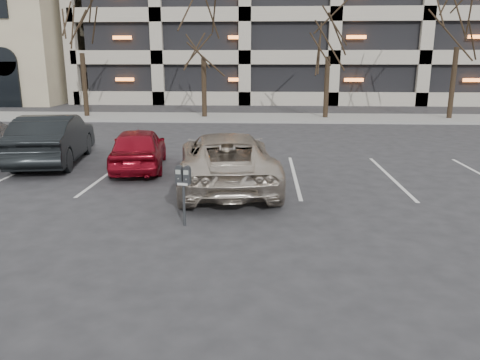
{
  "coord_description": "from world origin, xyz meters",
  "views": [
    {
      "loc": [
        0.48,
        -11.23,
        3.34
      ],
      "look_at": [
        -0.0,
        -1.95,
        0.94
      ],
      "focal_mm": 35.0,
      "sensor_mm": 36.0,
      "label": 1
    }
  ],
  "objects_px": {
    "parking_meter": "(183,181)",
    "car_dark": "(53,139)",
    "car_red": "(139,148)",
    "tree_c": "(330,16)",
    "tree_b": "(203,20)",
    "tree_d": "(462,0)",
    "tree_a": "(79,12)",
    "suv_silver": "(226,160)"
  },
  "relations": [
    {
      "from": "tree_a",
      "to": "tree_c",
      "type": "xyz_separation_m",
      "value": [
        14.0,
        0.0,
        -0.32
      ]
    },
    {
      "from": "tree_b",
      "to": "parking_meter",
      "type": "xyz_separation_m",
      "value": [
        1.86,
        -18.13,
        -4.51
      ]
    },
    {
      "from": "parking_meter",
      "to": "car_red",
      "type": "xyz_separation_m",
      "value": [
        -2.27,
        5.06,
        -0.3
      ]
    },
    {
      "from": "parking_meter",
      "to": "car_dark",
      "type": "height_order",
      "value": "car_dark"
    },
    {
      "from": "tree_a",
      "to": "car_red",
      "type": "relative_size",
      "value": 2.12
    },
    {
      "from": "tree_c",
      "to": "car_dark",
      "type": "height_order",
      "value": "tree_c"
    },
    {
      "from": "tree_d",
      "to": "parking_meter",
      "type": "xyz_separation_m",
      "value": [
        -12.14,
        -18.13,
        -5.48
      ]
    },
    {
      "from": "car_red",
      "to": "tree_c",
      "type": "bearing_deg",
      "value": -128.65
    },
    {
      "from": "tree_d",
      "to": "car_red",
      "type": "distance_m",
      "value": 20.3
    },
    {
      "from": "tree_a",
      "to": "suv_silver",
      "type": "bearing_deg",
      "value": -57.73
    },
    {
      "from": "tree_c",
      "to": "tree_d",
      "type": "height_order",
      "value": "tree_d"
    },
    {
      "from": "tree_c",
      "to": "car_red",
      "type": "distance_m",
      "value": 15.83
    },
    {
      "from": "tree_b",
      "to": "car_red",
      "type": "relative_size",
      "value": 1.95
    },
    {
      "from": "tree_a",
      "to": "tree_b",
      "type": "xyz_separation_m",
      "value": [
        7.0,
        0.0,
        -0.47
      ]
    },
    {
      "from": "tree_b",
      "to": "car_dark",
      "type": "relative_size",
      "value": 1.55
    },
    {
      "from": "tree_b",
      "to": "car_red",
      "type": "bearing_deg",
      "value": -91.83
    },
    {
      "from": "tree_a",
      "to": "tree_c",
      "type": "relative_size",
      "value": 1.06
    },
    {
      "from": "tree_d",
      "to": "parking_meter",
      "type": "bearing_deg",
      "value": -123.81
    },
    {
      "from": "parking_meter",
      "to": "car_red",
      "type": "bearing_deg",
      "value": 126.16
    },
    {
      "from": "tree_b",
      "to": "suv_silver",
      "type": "xyz_separation_m",
      "value": [
        2.48,
        -15.02,
        -4.74
      ]
    },
    {
      "from": "parking_meter",
      "to": "car_dark",
      "type": "xyz_separation_m",
      "value": [
        -5.31,
        5.81,
        -0.15
      ]
    },
    {
      "from": "tree_b",
      "to": "car_red",
      "type": "distance_m",
      "value": 13.94
    },
    {
      "from": "suv_silver",
      "to": "car_red",
      "type": "xyz_separation_m",
      "value": [
        -2.9,
        1.94,
        -0.08
      ]
    },
    {
      "from": "suv_silver",
      "to": "car_dark",
      "type": "relative_size",
      "value": 1.14
    },
    {
      "from": "tree_a",
      "to": "tree_d",
      "type": "distance_m",
      "value": 21.01
    },
    {
      "from": "tree_a",
      "to": "car_red",
      "type": "bearing_deg",
      "value": -63.28
    },
    {
      "from": "tree_a",
      "to": "tree_d",
      "type": "height_order",
      "value": "tree_d"
    },
    {
      "from": "tree_c",
      "to": "parking_meter",
      "type": "xyz_separation_m",
      "value": [
        -5.14,
        -18.13,
        -4.67
      ]
    },
    {
      "from": "parking_meter",
      "to": "suv_silver",
      "type": "height_order",
      "value": "suv_silver"
    },
    {
      "from": "tree_d",
      "to": "car_dark",
      "type": "relative_size",
      "value": 1.82
    },
    {
      "from": "tree_b",
      "to": "tree_d",
      "type": "relative_size",
      "value": 0.85
    },
    {
      "from": "parking_meter",
      "to": "car_dark",
      "type": "bearing_deg",
      "value": 144.39
    },
    {
      "from": "car_red",
      "to": "parking_meter",
      "type": "bearing_deg",
      "value": 105.12
    },
    {
      "from": "tree_b",
      "to": "tree_d",
      "type": "xyz_separation_m",
      "value": [
        14.0,
        0.0,
        0.97
      ]
    },
    {
      "from": "tree_b",
      "to": "tree_c",
      "type": "distance_m",
      "value": 7.0
    },
    {
      "from": "car_red",
      "to": "tree_a",
      "type": "bearing_deg",
      "value": -72.36
    },
    {
      "from": "car_red",
      "to": "tree_d",
      "type": "bearing_deg",
      "value": -146.88
    },
    {
      "from": "tree_a",
      "to": "car_dark",
      "type": "bearing_deg",
      "value": -73.95
    },
    {
      "from": "tree_b",
      "to": "tree_d",
      "type": "distance_m",
      "value": 14.03
    },
    {
      "from": "tree_d",
      "to": "car_red",
      "type": "bearing_deg",
      "value": -137.79
    },
    {
      "from": "tree_a",
      "to": "car_dark",
      "type": "height_order",
      "value": "tree_a"
    },
    {
      "from": "tree_b",
      "to": "tree_a",
      "type": "bearing_deg",
      "value": 180.0
    }
  ]
}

